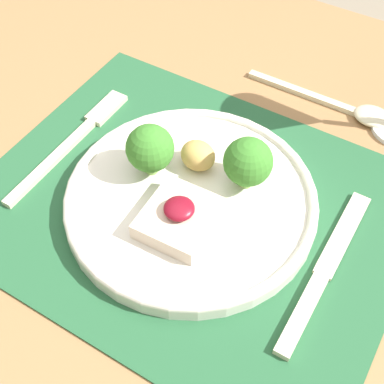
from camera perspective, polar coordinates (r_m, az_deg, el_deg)
dining_table at (r=0.69m, az=-0.10°, el=-7.35°), size 1.11×0.93×0.77m
placemat at (r=0.60m, az=-0.12°, el=-1.54°), size 0.47×0.37×0.00m
dinner_plate at (r=0.58m, az=0.04°, el=-0.02°), size 0.28×0.28×0.08m
fork at (r=0.68m, az=-12.17°, el=5.79°), size 0.02×0.22×0.01m
knife at (r=0.55m, az=13.51°, el=-8.99°), size 0.02×0.22×0.01m
spoon at (r=0.73m, az=16.52°, el=8.51°), size 0.20×0.04×0.01m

